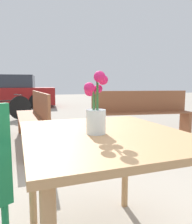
# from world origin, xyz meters

# --- Properties ---
(table_front) EXTENTS (0.84, 0.98, 0.72)m
(table_front) POSITION_xyz_m (0.00, 0.00, 0.63)
(table_front) COLOR tan
(table_front) RESTS_ON ground_plane
(flower_vase) EXTENTS (0.14, 0.13, 0.31)m
(flower_vase) POSITION_xyz_m (-0.05, -0.03, 0.83)
(flower_vase) COLOR silver
(flower_vase) RESTS_ON table_front
(bench_near) EXTENTS (0.43, 1.96, 0.85)m
(bench_near) POSITION_xyz_m (-0.20, 2.60, 0.48)
(bench_near) COLOR brown
(bench_near) RESTS_ON ground_plane
(bench_middle) EXTENTS (1.94, 0.65, 0.85)m
(bench_middle) POSITION_xyz_m (1.77, 2.57, 0.47)
(bench_middle) COLOR brown
(bench_middle) RESTS_ON ground_plane
(bicycle) EXTENTS (1.46, 0.75, 0.76)m
(bicycle) POSITION_xyz_m (-0.85, 5.14, 0.34)
(bicycle) COLOR black
(bicycle) RESTS_ON ground_plane
(parked_car) EXTENTS (4.07, 2.20, 1.36)m
(parked_car) POSITION_xyz_m (-0.88, 9.00, 0.64)
(parked_car) COLOR maroon
(parked_car) RESTS_ON ground_plane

